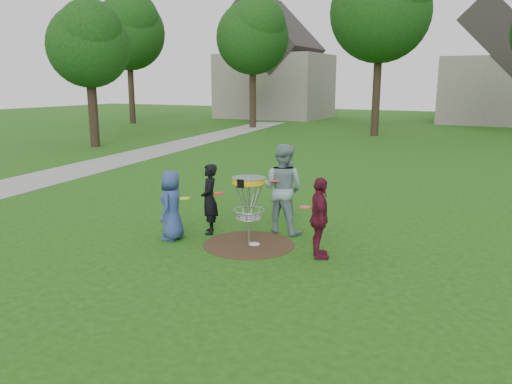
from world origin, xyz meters
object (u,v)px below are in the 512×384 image
at_px(player_black, 209,199).
at_px(disc_golf_basket, 249,194).
at_px(player_grey, 283,189).
at_px(player_blue, 172,205).
at_px(player_maroon, 320,218).

xyz_separation_m(player_black, disc_golf_basket, (1.09, -0.30, 0.28)).
bearing_deg(player_grey, player_blue, 43.49).
height_order(player_blue, player_grey, player_grey).
bearing_deg(player_grey, disc_golf_basket, 81.69).
relative_size(player_black, disc_golf_basket, 1.07).
bearing_deg(player_maroon, player_black, 54.99).
height_order(player_blue, player_black, player_black).
bearing_deg(player_maroon, disc_golf_basket, 60.38).
distance_m(player_blue, player_maroon, 3.04).
xyz_separation_m(player_black, player_maroon, (2.57, -0.37, 0.00)).
xyz_separation_m(player_blue, player_grey, (1.78, 1.47, 0.24)).
bearing_deg(player_grey, player_black, 34.40).
xyz_separation_m(player_black, player_grey, (1.33, 0.78, 0.21)).
bearing_deg(player_blue, player_black, 133.28).
distance_m(player_maroon, disc_golf_basket, 1.50).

